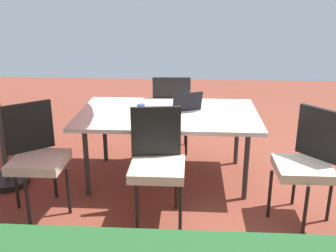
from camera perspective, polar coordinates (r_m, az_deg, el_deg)
name	(u,v)px	position (r m, az deg, el deg)	size (l,w,h in m)	color
ground_plane	(168,178)	(4.35, 0.00, -7.51)	(10.00, 10.00, 0.02)	brown
dining_table	(168,117)	(4.08, 0.00, 1.32)	(1.84, 1.13, 0.74)	silver
chair_south	(172,110)	(4.82, 0.51, 2.39)	(0.46, 0.47, 0.98)	beige
chair_northeast	(36,153)	(3.73, -18.46, -3.71)	(0.58, 0.58, 0.98)	beige
chair_northwest	(308,160)	(3.61, 19.48, -4.61)	(0.59, 0.58, 0.98)	beige
chair_north	(157,159)	(3.41, -1.60, -4.82)	(0.48, 0.49, 0.98)	beige
laptop	(185,106)	(4.11, 2.43, 2.82)	(0.39, 0.36, 0.21)	gray
cup	(141,109)	(4.02, -3.90, 2.45)	(0.08, 0.08, 0.10)	#334C99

